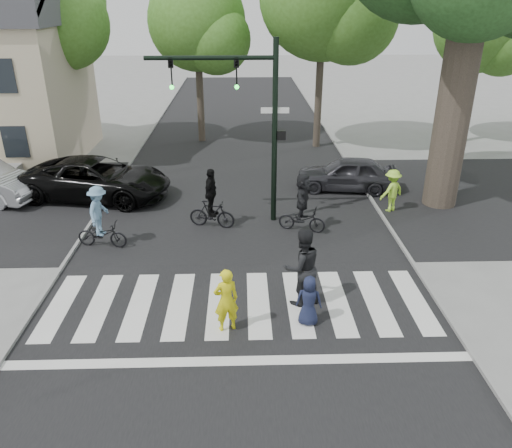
{
  "coord_description": "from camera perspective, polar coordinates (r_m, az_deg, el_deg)",
  "views": [
    {
      "loc": [
        0.12,
        -9.67,
        7.08
      ],
      "look_at": [
        0.5,
        3.0,
        1.3
      ],
      "focal_mm": 35.0,
      "sensor_mm": 36.0,
      "label": 1
    }
  ],
  "objects": [
    {
      "name": "bystander_hivis",
      "position": [
        18.5,
        15.26,
        3.71
      ],
      "size": [
        1.16,
        1.0,
        1.55
      ],
      "primitive_type": "imported",
      "rotation": [
        0.0,
        0.0,
        3.67
      ],
      "color": "#AEED3D",
      "rests_on": "ground"
    },
    {
      "name": "bg_tree_3",
      "position": [
        25.29,
        8.55,
        23.98
      ],
      "size": [
        6.3,
        6.0,
        10.2
      ],
      "color": "brown",
      "rests_on": "ground"
    },
    {
      "name": "car_grey",
      "position": [
        20.28,
        10.32,
        5.7
      ],
      "size": [
        4.11,
        2.09,
        1.34
      ],
      "primitive_type": "imported",
      "rotation": [
        0.0,
        0.0,
        -1.7
      ],
      "color": "#2E2D32",
      "rests_on": "ground"
    },
    {
      "name": "cyclist_left",
      "position": [
        15.91,
        -17.38,
        0.32
      ],
      "size": [
        1.63,
        1.09,
        1.98
      ],
      "color": "black",
      "rests_on": "ground"
    },
    {
      "name": "crosswalk",
      "position": [
        12.52,
        -2.0,
        -9.9
      ],
      "size": [
        10.0,
        3.85,
        0.01
      ],
      "color": "silver",
      "rests_on": "ground"
    },
    {
      "name": "bg_tree_2",
      "position": [
        26.38,
        -6.23,
        21.57
      ],
      "size": [
        5.04,
        4.8,
        8.4
      ],
      "color": "brown",
      "rests_on": "ground"
    },
    {
      "name": "curb_left",
      "position": [
        17.07,
        -19.19,
        -1.26
      ],
      "size": [
        0.1,
        70.0,
        0.1
      ],
      "primitive_type": "cube",
      "color": "gray",
      "rests_on": "ground"
    },
    {
      "name": "cyclist_mid",
      "position": [
        16.58,
        -5.11,
        2.31
      ],
      "size": [
        1.62,
        1.02,
        2.04
      ],
      "color": "black",
      "rests_on": "ground"
    },
    {
      "name": "ground",
      "position": [
        11.98,
        -2.0,
        -11.72
      ],
      "size": [
        120.0,
        120.0,
        0.0
      ],
      "primitive_type": "plane",
      "color": "gray",
      "rests_on": "ground"
    },
    {
      "name": "pedestrian_woman",
      "position": [
        11.49,
        -3.44,
        -8.69
      ],
      "size": [
        0.67,
        0.54,
        1.59
      ],
      "primitive_type": "imported",
      "rotation": [
        0.0,
        0.0,
        3.45
      ],
      "color": "yellow",
      "rests_on": "ground"
    },
    {
      "name": "pedestrian_child",
      "position": [
        11.83,
        6.06,
        -8.71
      ],
      "size": [
        0.68,
        0.51,
        1.25
      ],
      "primitive_type": "imported",
      "rotation": [
        0.0,
        0.0,
        2.94
      ],
      "color": "#1A1F3B",
      "rests_on": "ground"
    },
    {
      "name": "bg_tree_4",
      "position": [
        28.53,
        24.93,
        19.53
      ],
      "size": [
        4.83,
        4.6,
        8.15
      ],
      "color": "brown",
      "rests_on": "ground"
    },
    {
      "name": "cyclist_right",
      "position": [
        16.3,
        5.33,
        2.05
      ],
      "size": [
        1.65,
        1.52,
        1.97
      ],
      "color": "black",
      "rests_on": "ground"
    },
    {
      "name": "road_stem",
      "position": [
        16.29,
        -1.97,
        -1.25
      ],
      "size": [
        10.0,
        70.0,
        0.01
      ],
      "primitive_type": "cube",
      "color": "black",
      "rests_on": "ground"
    },
    {
      "name": "road_cross",
      "position": [
        19.03,
        -1.96,
        2.69
      ],
      "size": [
        70.0,
        10.0,
        0.01
      ],
      "primitive_type": "cube",
      "color": "black",
      "rests_on": "ground"
    },
    {
      "name": "bg_tree_1",
      "position": [
        26.65,
        -22.78,
        21.89
      ],
      "size": [
        6.09,
        5.8,
        9.8
      ],
      "color": "brown",
      "rests_on": "ground"
    },
    {
      "name": "pedestrian_adult",
      "position": [
        12.38,
        5.28,
        -4.93
      ],
      "size": [
        1.18,
        1.05,
        2.04
      ],
      "primitive_type": "imported",
      "rotation": [
        0.0,
        0.0,
        3.47
      ],
      "color": "black",
      "rests_on": "ground"
    },
    {
      "name": "traffic_signal",
      "position": [
        16.18,
        -0.88,
        13.19
      ],
      "size": [
        4.45,
        0.29,
        6.0
      ],
      "color": "black",
      "rests_on": "ground"
    },
    {
      "name": "curb_right",
      "position": [
        17.0,
        15.31,
        -0.84
      ],
      "size": [
        0.1,
        70.0,
        0.1
      ],
      "primitive_type": "cube",
      "color": "gray",
      "rests_on": "ground"
    },
    {
      "name": "car_suv",
      "position": [
        20.0,
        -17.75,
        4.95
      ],
      "size": [
        5.95,
        3.6,
        1.54
      ],
      "primitive_type": "imported",
      "rotation": [
        0.0,
        0.0,
        1.37
      ],
      "color": "black",
      "rests_on": "ground"
    }
  ]
}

